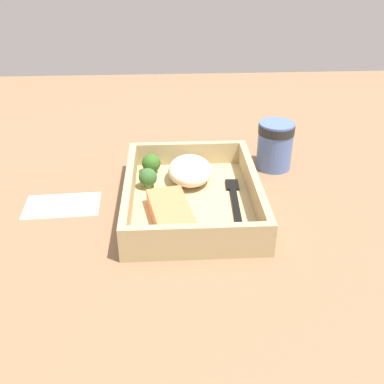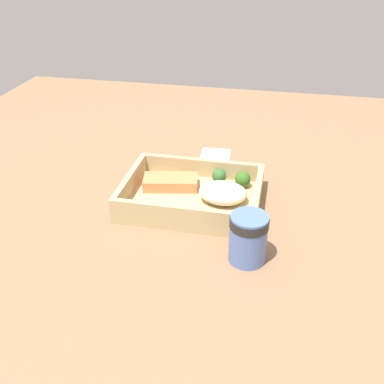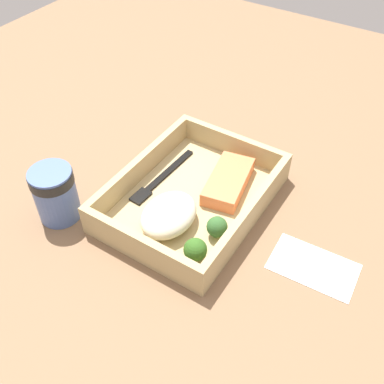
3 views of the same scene
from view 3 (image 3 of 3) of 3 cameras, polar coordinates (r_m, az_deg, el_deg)
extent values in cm
cube|color=brown|center=(75.00, 0.00, -2.02)|extent=(160.00, 160.00, 2.00)
cube|color=tan|center=(73.84, 0.00, -1.16)|extent=(28.59, 21.72, 1.20)
cube|color=tan|center=(76.49, -6.50, 3.22)|extent=(28.59, 1.20, 4.19)
cube|color=tan|center=(68.64, 7.25, -2.88)|extent=(28.59, 1.20, 4.19)
cube|color=tan|center=(80.96, 5.25, 6.04)|extent=(1.20, 19.32, 4.19)
cube|color=tan|center=(64.59, -6.60, -6.82)|extent=(1.20, 19.32, 4.19)
cube|color=#EC7949|center=(74.81, 4.63, 1.36)|extent=(12.65, 7.83, 2.47)
ellipsoid|color=beige|center=(68.07, -2.79, -3.00)|extent=(10.07, 7.72, 4.17)
cylinder|color=#76A055|center=(67.80, 3.15, -5.22)|extent=(1.21, 1.21, 1.12)
sphere|color=#315C2A|center=(66.72, 3.20, -4.43)|extent=(3.18, 3.18, 3.18)
cylinder|color=#86A963|center=(65.05, 0.41, -8.12)|extent=(1.29, 1.29, 1.05)
sphere|color=#315E1F|center=(63.90, 0.42, -7.33)|extent=(3.41, 3.41, 3.41)
cube|color=black|center=(78.27, -2.83, 2.80)|extent=(12.44, 1.68, 0.44)
cube|color=black|center=(73.96, -6.53, -0.54)|extent=(3.50, 2.36, 0.44)
cylinder|color=#4F6AAB|center=(72.48, -16.94, -0.27)|extent=(6.57, 6.57, 9.14)
cylinder|color=black|center=(70.27, -17.50, 1.67)|extent=(6.77, 6.77, 1.65)
cube|color=white|center=(68.27, 15.17, -9.09)|extent=(8.05, 12.69, 0.24)
camera|label=1|loc=(1.11, 24.10, 34.60)|focal=42.00mm
camera|label=2|loc=(1.11, -52.26, 29.55)|focal=42.00mm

